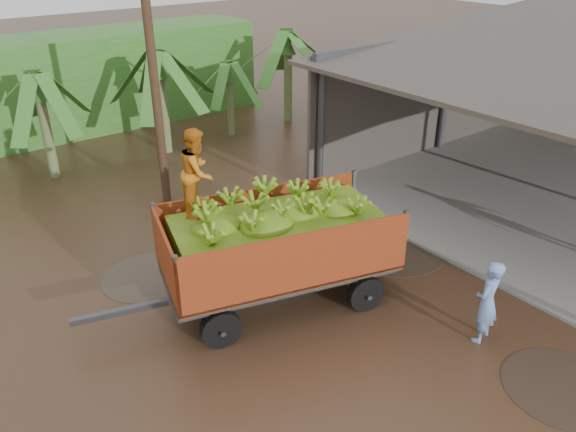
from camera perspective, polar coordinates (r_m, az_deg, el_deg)
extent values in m
plane|color=black|center=(10.66, 1.41, -14.81)|extent=(100.00, 100.00, 0.00)
cube|color=gray|center=(18.92, 26.16, 2.30)|extent=(12.00, 10.00, 0.08)
cube|color=#383330|center=(20.68, 15.29, 11.94)|extent=(12.00, 0.12, 4.00)
cube|color=#47474C|center=(11.40, -16.66, -9.30)|extent=(1.82, 0.63, 0.12)
imported|color=#C26B16|center=(10.75, -9.19, 4.43)|extent=(1.05, 1.05, 1.72)
imported|color=#6888BE|center=(11.32, 19.57, -8.22)|extent=(0.71, 0.55, 1.74)
cylinder|color=#47301E|center=(15.36, -13.71, 15.66)|extent=(0.24, 0.24, 8.49)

